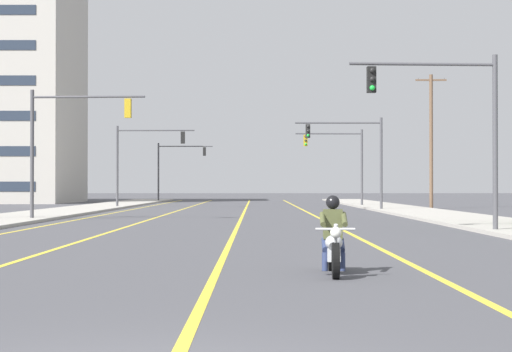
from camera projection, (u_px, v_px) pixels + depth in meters
The scene contains 14 objects.
lane_stripe_center at pixel (244, 213), 52.05m from camera, with size 0.16×100.00×0.01m, color yellow.
lane_stripe_left at pixel (170, 213), 52.05m from camera, with size 0.16×100.00×0.01m, color yellow.
lane_stripe_right at pixel (310, 213), 52.05m from camera, with size 0.16×100.00×0.01m, color yellow.
lane_stripe_far_left at pixel (111, 213), 52.06m from camera, with size 0.16×100.00×0.01m, color yellow.
sidewalk_kerb_right at pixel (440, 215), 47.05m from camera, with size 4.40×110.00×0.14m, color #ADA89E.
sidewalk_kerb_left at pixel (36, 215), 47.06m from camera, with size 4.40×110.00×0.14m, color #ADA89E.
motorcycle_with_rider at pixel (334, 243), 16.10m from camera, with size 0.70×2.19×1.46m.
traffic_signal_near_right at pixel (453, 114), 30.10m from camera, with size 5.18×0.59×6.20m.
traffic_signal_near_left at pixel (66, 133), 41.10m from camera, with size 5.48×0.51×6.20m.
traffic_signal_mid_right at pixel (356, 148), 57.82m from camera, with size 5.82×0.37×6.20m.
traffic_signal_mid_left at pixel (141, 153), 65.68m from camera, with size 5.93×0.37×6.20m.
traffic_signal_far_right at pixel (343, 155), 69.78m from camera, with size 5.42×0.54×6.20m.
traffic_signal_far_left at pixel (175, 162), 91.84m from camera, with size 5.81×0.37×6.20m.
utility_pole_right_far at pixel (432, 139), 63.11m from camera, with size 2.24×0.26×9.74m.
Camera 1 is at (0.97, -7.08, 1.63)m, focal length 61.18 mm.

